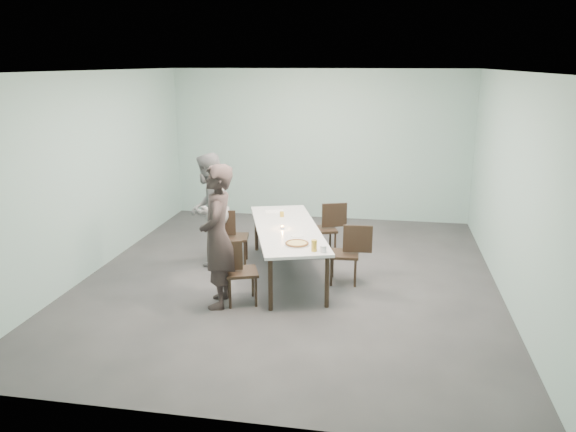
% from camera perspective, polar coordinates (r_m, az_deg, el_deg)
% --- Properties ---
extents(ground, '(7.00, 7.00, 0.00)m').
position_cam_1_polar(ground, '(8.43, 0.16, -6.33)').
color(ground, '#333335').
rests_on(ground, ground).
extents(room_shell, '(6.02, 7.02, 3.01)m').
position_cam_1_polar(room_shell, '(7.91, 0.17, 7.44)').
color(room_shell, '#94BAB3').
rests_on(room_shell, ground).
extents(table, '(1.64, 2.75, 0.75)m').
position_cam_1_polar(table, '(8.33, -0.10, -1.54)').
color(table, white).
rests_on(table, ground).
extents(chair_near_left, '(0.65, 0.54, 0.87)m').
position_cam_1_polar(chair_near_left, '(7.46, -5.39, -5.23)').
color(chair_near_left, black).
rests_on(chair_near_left, ground).
extents(chair_far_left, '(0.64, 0.48, 0.87)m').
position_cam_1_polar(chair_far_left, '(8.94, -5.96, -1.73)').
color(chair_far_left, black).
rests_on(chair_far_left, ground).
extents(chair_near_right, '(0.62, 0.44, 0.87)m').
position_cam_1_polar(chair_near_right, '(8.16, 6.28, -3.42)').
color(chair_near_right, black).
rests_on(chair_near_right, ground).
extents(chair_far_right, '(0.65, 0.54, 0.87)m').
position_cam_1_polar(chair_far_right, '(9.34, 4.06, -0.93)').
color(chair_far_right, black).
rests_on(chair_far_right, ground).
extents(diner_near, '(0.56, 0.76, 1.89)m').
position_cam_1_polar(diner_near, '(7.29, -7.18, -2.09)').
color(diner_near, black).
rests_on(diner_near, ground).
extents(diner_far, '(0.68, 0.87, 1.77)m').
position_cam_1_polar(diner_far, '(8.90, -8.04, 0.68)').
color(diner_far, slate).
rests_on(diner_far, ground).
extents(pizza, '(0.34, 0.34, 0.04)m').
position_cam_1_polar(pizza, '(7.52, 0.91, -2.82)').
color(pizza, white).
rests_on(pizza, table).
extents(side_plate, '(0.18, 0.18, 0.01)m').
position_cam_1_polar(side_plate, '(7.90, 0.94, -2.02)').
color(side_plate, white).
rests_on(side_plate, table).
extents(beer_glass, '(0.08, 0.08, 0.15)m').
position_cam_1_polar(beer_glass, '(7.26, 2.67, -3.03)').
color(beer_glass, gold).
rests_on(beer_glass, table).
extents(water_tumbler, '(0.08, 0.08, 0.09)m').
position_cam_1_polar(water_tumbler, '(7.24, 3.62, -3.35)').
color(water_tumbler, silver).
rests_on(water_tumbler, table).
extents(tealight, '(0.06, 0.06, 0.05)m').
position_cam_1_polar(tealight, '(8.24, -0.58, -1.18)').
color(tealight, silver).
rests_on(tealight, table).
extents(amber_tumbler, '(0.07, 0.07, 0.08)m').
position_cam_1_polar(amber_tumbler, '(8.88, -0.63, 0.18)').
color(amber_tumbler, gold).
rests_on(amber_tumbler, table).
extents(menu, '(0.35, 0.30, 0.01)m').
position_cam_1_polar(menu, '(9.18, -1.35, 0.45)').
color(menu, silver).
rests_on(menu, table).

